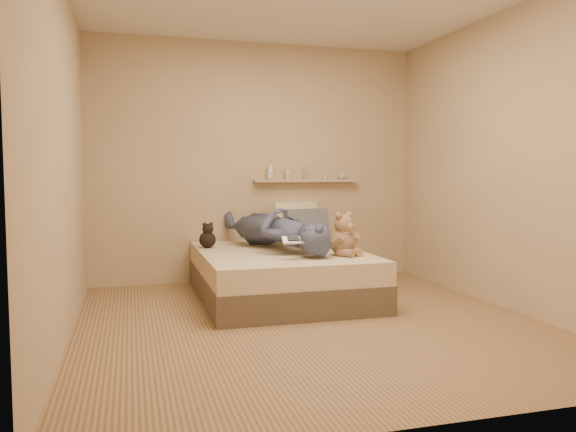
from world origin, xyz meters
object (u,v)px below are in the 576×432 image
object	(u,v)px
bed	(280,274)
teddy_bear	(344,237)
pillow_cream	(295,222)
game_console	(293,240)
wall_shelf	(306,181)
pillow_grey	(306,225)
person	(276,228)
dark_plush	(208,237)

from	to	relation	value
bed	teddy_bear	xyz separation A→B (m)	(0.47, -0.44, 0.39)
teddy_bear	pillow_cream	xyz separation A→B (m)	(-0.08, 1.27, 0.04)
game_console	teddy_bear	world-z (taller)	teddy_bear
pillow_cream	wall_shelf	bearing A→B (deg)	27.21
game_console	teddy_bear	distance (m)	0.52
game_console	pillow_cream	distance (m)	1.46
pillow_grey	person	distance (m)	0.73
person	bed	bearing A→B (deg)	78.63
bed	wall_shelf	size ratio (longest dim) A/B	1.58
dark_plush	person	distance (m)	0.68
teddy_bear	wall_shelf	distance (m)	1.43
game_console	pillow_grey	size ratio (longest dim) A/B	0.38
pillow_cream	person	distance (m)	0.80
game_console	person	world-z (taller)	person
game_console	dark_plush	bearing A→B (deg)	121.89
bed	pillow_cream	bearing A→B (deg)	64.47
wall_shelf	pillow_cream	bearing A→B (deg)	-152.79
pillow_grey	wall_shelf	world-z (taller)	wall_shelf
game_console	teddy_bear	size ratio (longest dim) A/B	0.49
game_console	dark_plush	distance (m)	1.13
game_console	wall_shelf	bearing A→B (deg)	68.37
bed	person	world-z (taller)	person
dark_plush	pillow_cream	world-z (taller)	pillow_cream
bed	dark_plush	world-z (taller)	dark_plush
game_console	dark_plush	world-z (taller)	dark_plush
wall_shelf	pillow_grey	bearing A→B (deg)	-107.65
dark_plush	pillow_grey	size ratio (longest dim) A/B	0.50
game_console	pillow_grey	bearing A→B (deg)	67.70
bed	pillow_grey	size ratio (longest dim) A/B	3.80
bed	dark_plush	distance (m)	0.81
bed	person	xyz separation A→B (m)	(-0.00, 0.14, 0.43)
bed	wall_shelf	world-z (taller)	wall_shelf
teddy_bear	pillow_cream	world-z (taller)	pillow_cream
bed	person	distance (m)	0.45
game_console	pillow_grey	distance (m)	1.36
game_console	dark_plush	xyz separation A→B (m)	(-0.60, 0.96, -0.06)
dark_plush	person	world-z (taller)	person
game_console	wall_shelf	world-z (taller)	wall_shelf
pillow_grey	person	size ratio (longest dim) A/B	0.30
bed	wall_shelf	xyz separation A→B (m)	(0.55, 0.91, 0.88)
teddy_bear	person	distance (m)	0.75
person	wall_shelf	bearing A→B (deg)	-139.14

